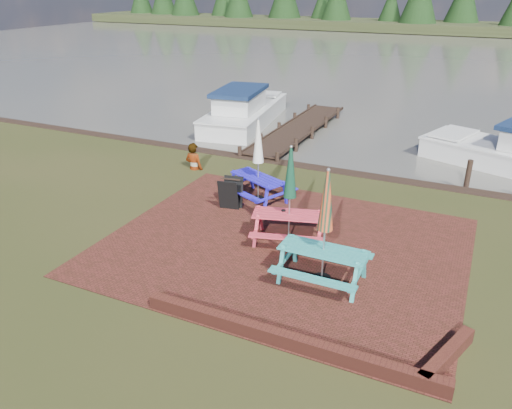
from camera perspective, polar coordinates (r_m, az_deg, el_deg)
The scene contains 12 objects.
ground at distance 12.23m, azimuth 1.34°, elevation -6.81°, with size 120.00×120.00×0.00m, color black.
paving at distance 13.03m, azimuth 3.13°, elevation -4.71°, with size 9.00×7.50×0.02m, color #3A1B12.
brick_wall at distance 9.68m, azimuth 7.41°, elevation -15.48°, with size 6.21×1.79×0.30m.
water at distance 47.22m, azimuth 20.51°, elevation 15.11°, with size 120.00×60.00×0.02m, color #413F37.
far_treeline at distance 75.78m, azimuth 23.41°, elevation 20.13°, with size 120.00×10.00×8.10m.
picnic_table_teal at distance 11.20m, azimuth 7.76°, elevation -4.55°, with size 1.96×1.74×2.72m.
picnic_table_red at distance 12.88m, azimuth 3.83°, elevation -0.58°, with size 2.26×2.11×2.60m.
picnic_table_blue at distance 15.30m, azimuth 0.25°, elevation 3.58°, with size 2.40×2.30×2.60m.
chalkboard at distance 14.91m, azimuth -2.91°, elevation 1.28°, with size 0.63×0.67×0.96m.
jetty at distance 23.10m, azimuth 4.76°, elevation 8.60°, with size 1.76×9.08×1.00m.
boat_jetty at distance 24.77m, azimuth -1.35°, elevation 10.48°, with size 3.45×7.42×2.07m.
person at distance 18.15m, azimuth -7.23°, elevation 6.94°, with size 0.71×0.46×1.94m, color gray.
Camera 1 is at (4.18, -9.61, 6.31)m, focal length 35.00 mm.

